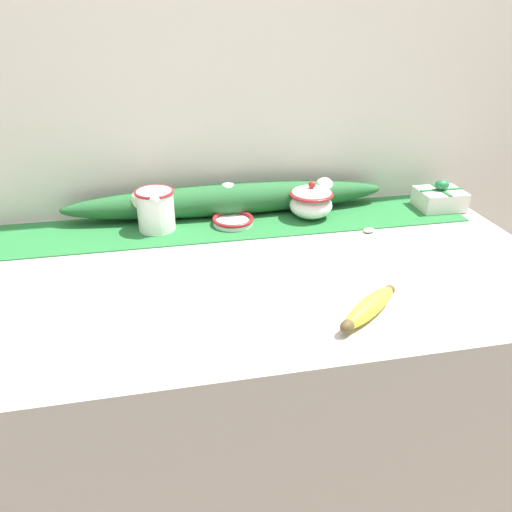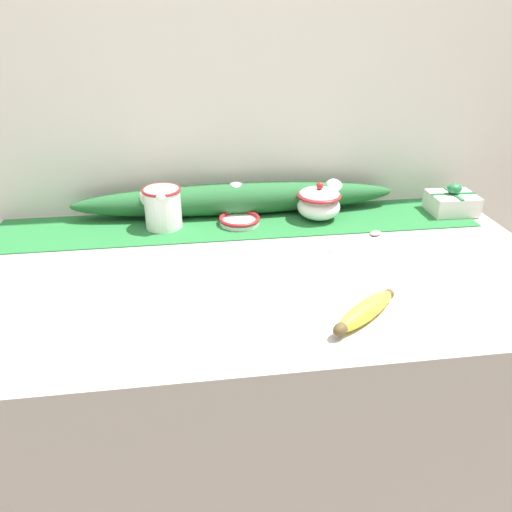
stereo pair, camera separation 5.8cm
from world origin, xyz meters
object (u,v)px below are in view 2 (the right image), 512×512
Objects in this scene: banana at (365,311)px; spoon at (371,235)px; sugar_bowl at (319,203)px; small_dish at (241,220)px; gift_box at (452,202)px; cream_pitcher at (163,206)px.

banana reaches higher than spoon.
sugar_bowl is 0.22m from small_dish.
small_dish is 0.60m from gift_box.
sugar_bowl reaches higher than banana.
sugar_bowl is 1.07× the size of small_dish.
sugar_bowl is 0.38m from gift_box.
cream_pitcher is 0.72× the size of spoon.
banana is 1.00× the size of spoon.
cream_pitcher is at bearing 177.34° from small_dish.
spoon is at bearing -156.08° from gift_box.
gift_box is (0.60, 0.00, 0.02)m from small_dish.
sugar_bowl is at bearing 179.02° from gift_box.
sugar_bowl is 0.49m from banana.
cream_pitcher is 0.42m from sugar_bowl.
spoon is (0.11, -0.13, -0.04)m from sugar_bowl.
spoon is (0.32, -0.12, -0.01)m from small_dish.
cream_pitcher is 0.72× the size of banana.
spoon is 0.30m from gift_box.
spoon is at bearing -13.98° from cream_pitcher.
gift_box is (0.80, -0.01, -0.03)m from cream_pitcher.
banana is (0.18, -0.48, 0.01)m from small_dish.
small_dish is at bearing 110.63° from banana.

